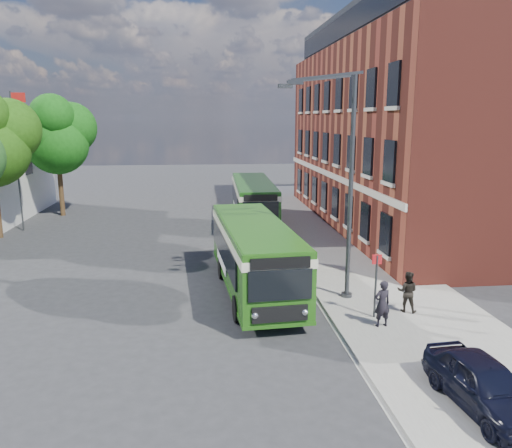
{
  "coord_description": "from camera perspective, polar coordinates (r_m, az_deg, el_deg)",
  "views": [
    {
      "loc": [
        -0.59,
        -20.88,
        7.32
      ],
      "look_at": [
        2.01,
        3.05,
        2.2
      ],
      "focal_mm": 35.0,
      "sensor_mm": 36.0,
      "label": 1
    }
  ],
  "objects": [
    {
      "name": "bus_stop_sign",
      "position": [
        18.71,
        13.54,
        -6.43
      ],
      "size": [
        0.35,
        0.08,
        2.52
      ],
      "color": "#37393C",
      "rests_on": "ground"
    },
    {
      "name": "parked_car",
      "position": [
        14.29,
        24.58,
        -16.29
      ],
      "size": [
        1.87,
        3.95,
        1.31
      ],
      "primitive_type": "imported",
      "rotation": [
        0.0,
        0.0,
        0.09
      ],
      "color": "black",
      "rests_on": "pavement"
    },
    {
      "name": "pedestrian_b",
      "position": [
        19.74,
        16.91,
        -7.4
      ],
      "size": [
        0.95,
        0.87,
        1.57
      ],
      "primitive_type": "imported",
      "rotation": [
        0.0,
        0.0,
        2.68
      ],
      "color": "black",
      "rests_on": "pavement"
    },
    {
      "name": "bus_front",
      "position": [
        21.12,
        -0.2,
        -3.06
      ],
      "size": [
        3.25,
        10.08,
        3.02
      ],
      "color": "#215813",
      "rests_on": "ground"
    },
    {
      "name": "kerb_line",
      "position": [
        30.13,
        2.66,
        -2.05
      ],
      "size": [
        0.12,
        48.0,
        0.01
      ],
      "primitive_type": "cube",
      "color": "beige",
      "rests_on": "ground"
    },
    {
      "name": "pavement",
      "position": [
        30.72,
        8.29,
        -1.76
      ],
      "size": [
        6.0,
        48.0,
        0.15
      ],
      "primitive_type": "cube",
      "color": "gray",
      "rests_on": "ground"
    },
    {
      "name": "bus_rear",
      "position": [
        35.06,
        -0.29,
        3.0
      ],
      "size": [
        2.88,
        11.25,
        3.02
      ],
      "color": "#1A4E16",
      "rests_on": "ground"
    },
    {
      "name": "pedestrian_a",
      "position": [
        18.14,
        14.23,
        -8.82
      ],
      "size": [
        0.67,
        0.51,
        1.67
      ],
      "primitive_type": "imported",
      "rotation": [
        0.0,
        0.0,
        3.33
      ],
      "color": "black",
      "rests_on": "pavement"
    },
    {
      "name": "brick_office",
      "position": [
        35.97,
        18.06,
        10.87
      ],
      "size": [
        12.1,
        26.0,
        14.2
      ],
      "color": "maroon",
      "rests_on": "ground"
    },
    {
      "name": "street_lamp",
      "position": [
        19.8,
        9.79,
        4.5
      ],
      "size": [
        2.96,
        2.38,
        9.0
      ],
      "color": "#37393C",
      "rests_on": "ground"
    },
    {
      "name": "flagpole",
      "position": [
        35.97,
        -25.64,
        7.05
      ],
      "size": [
        0.95,
        0.1,
        9.0
      ],
      "color": "#37393C",
      "rests_on": "ground"
    },
    {
      "name": "tree_right",
      "position": [
        40.37,
        -21.76,
        9.51
      ],
      "size": [
        5.37,
        5.1,
        9.06
      ],
      "color": "#3A2615",
      "rests_on": "ground"
    },
    {
      "name": "ground",
      "position": [
        22.13,
        -4.36,
        -7.34
      ],
      "size": [
        120.0,
        120.0,
        0.0
      ],
      "primitive_type": "plane",
      "color": "#2A2A2D",
      "rests_on": "ground"
    }
  ]
}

